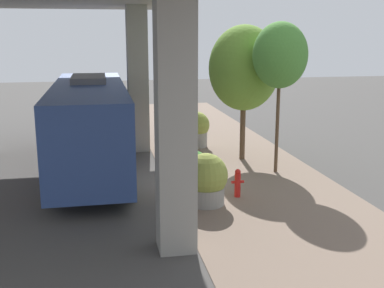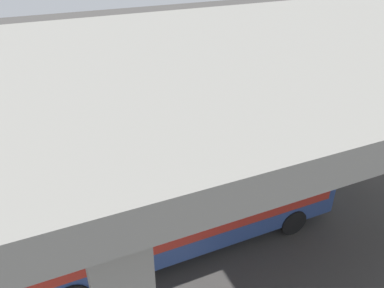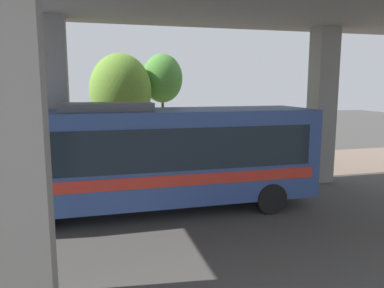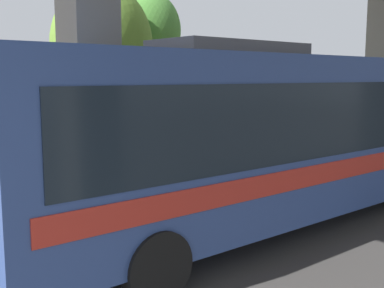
% 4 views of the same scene
% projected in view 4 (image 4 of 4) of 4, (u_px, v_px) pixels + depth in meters
% --- Properties ---
extents(ground_plane, '(80.00, 80.00, 0.00)m').
position_uv_depth(ground_plane, '(260.00, 185.00, 13.26)').
color(ground_plane, '#474442').
rests_on(ground_plane, ground).
extents(sidewalk_strip, '(6.00, 40.00, 0.02)m').
position_uv_depth(sidewalk_strip, '(191.00, 169.00, 15.56)').
color(sidewalk_strip, '#7A6656').
rests_on(sidewalk_strip, ground).
extents(bus, '(2.80, 11.22, 3.58)m').
position_uv_depth(bus, '(271.00, 130.00, 9.38)').
color(bus, '#334C8C').
rests_on(bus, ground).
extents(fire_hydrant, '(0.42, 0.20, 0.96)m').
position_uv_depth(fire_hydrant, '(253.00, 152.00, 16.00)').
color(fire_hydrant, red).
rests_on(fire_hydrant, ground).
extents(planter_front, '(1.38, 1.38, 1.64)m').
position_uv_depth(planter_front, '(290.00, 145.00, 15.34)').
color(planter_front, gray).
rests_on(planter_front, ground).
extents(planter_middle, '(1.25, 1.25, 1.69)m').
position_uv_depth(planter_middle, '(35.00, 166.00, 11.42)').
color(planter_middle, gray).
rests_on(planter_middle, ground).
extents(planter_back, '(1.08, 1.08, 1.40)m').
position_uv_depth(planter_back, '(262.00, 153.00, 14.37)').
color(planter_back, gray).
rests_on(planter_back, ground).
extents(street_tree_near, '(2.91, 2.91, 5.62)m').
position_uv_depth(street_tree_near, '(102.00, 46.00, 13.79)').
color(street_tree_near, brown).
rests_on(street_tree_near, ground).
extents(street_tree_far, '(2.03, 2.03, 5.69)m').
position_uv_depth(street_tree_far, '(150.00, 31.00, 15.59)').
color(street_tree_far, brown).
rests_on(street_tree_far, ground).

